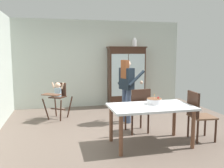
% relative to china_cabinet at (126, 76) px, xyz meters
% --- Properties ---
extents(ground_plane, '(6.24, 6.24, 0.00)m').
position_rel_china_cabinet_xyz_m(ground_plane, '(-0.82, -2.37, -0.95)').
color(ground_plane, '#66564C').
extents(wall_back, '(5.32, 0.06, 2.70)m').
position_rel_china_cabinet_xyz_m(wall_back, '(-0.82, 0.26, 0.40)').
color(wall_back, beige).
rests_on(wall_back, ground_plane).
extents(china_cabinet, '(1.20, 0.48, 1.89)m').
position_rel_china_cabinet_xyz_m(china_cabinet, '(0.00, 0.00, 0.00)').
color(china_cabinet, '#382116').
rests_on(china_cabinet, ground_plane).
extents(ceramic_vase, '(0.13, 0.13, 0.27)m').
position_rel_china_cabinet_xyz_m(ceramic_vase, '(0.26, 0.00, 1.06)').
color(ceramic_vase, white).
rests_on(ceramic_vase, china_cabinet).
extents(high_chair_with_toddler, '(0.79, 0.84, 0.95)m').
position_rel_china_cabinet_xyz_m(high_chair_with_toddler, '(-2.14, -1.04, -0.30)').
color(high_chair_with_toddler, '#382116').
rests_on(high_chair_with_toddler, ground_plane).
extents(adult_person, '(0.64, 0.63, 1.53)m').
position_rel_china_cabinet_xyz_m(adult_person, '(-0.50, -1.74, 0.02)').
color(adult_person, '#3D4C6B').
rests_on(adult_person, ground_plane).
extents(dining_table, '(1.53, 0.89, 0.74)m').
position_rel_china_cabinet_xyz_m(dining_table, '(-0.48, -3.23, -0.31)').
color(dining_table, silver).
rests_on(dining_table, ground_plane).
extents(birthday_cake, '(0.28, 0.28, 0.19)m').
position_rel_china_cabinet_xyz_m(birthday_cake, '(-0.37, -3.11, -0.16)').
color(birthday_cake, white).
rests_on(birthday_cake, dining_table).
extents(dining_chair_far_side, '(0.48, 0.48, 0.96)m').
position_rel_china_cabinet_xyz_m(dining_chair_far_side, '(-0.48, -2.58, -0.39)').
color(dining_chair_far_side, '#382116').
rests_on(dining_chair_far_side, ground_plane).
extents(dining_chair_right_end, '(0.47, 0.47, 0.96)m').
position_rel_china_cabinet_xyz_m(dining_chair_right_end, '(0.49, -3.21, -0.39)').
color(dining_chair_right_end, '#382116').
rests_on(dining_chair_right_end, ground_plane).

